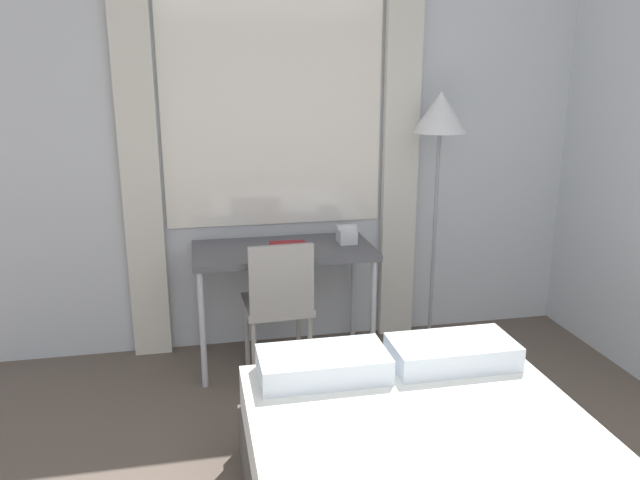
{
  "coord_description": "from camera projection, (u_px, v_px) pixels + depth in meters",
  "views": [
    {
      "loc": [
        -0.83,
        -0.69,
        1.87
      ],
      "look_at": [
        -0.15,
        2.64,
        0.93
      ],
      "focal_mm": 35.0,
      "sensor_mm": 36.0,
      "label": 1
    }
  ],
  "objects": [
    {
      "name": "book",
      "position": [
        288.0,
        246.0,
        3.91
      ],
      "size": [
        0.24,
        0.22,
        0.02
      ],
      "rotation": [
        0.0,
        0.0,
        -0.07
      ],
      "color": "maroon",
      "rests_on": "desk"
    },
    {
      "name": "telephone",
      "position": [
        347.0,
        235.0,
        4.02
      ],
      "size": [
        0.13,
        0.14,
        0.11
      ],
      "color": "silver",
      "rests_on": "desk"
    },
    {
      "name": "desk",
      "position": [
        283.0,
        258.0,
        3.94
      ],
      "size": [
        1.13,
        0.58,
        0.78
      ],
      "color": "#4C4C51",
      "rests_on": "ground_plane"
    },
    {
      "name": "standing_lamp",
      "position": [
        440.0,
        131.0,
        3.97
      ],
      "size": [
        0.34,
        0.34,
        1.73
      ],
      "color": "#4C4C51",
      "rests_on": "ground_plane"
    },
    {
      "name": "desk_chair",
      "position": [
        278.0,
        300.0,
        3.75
      ],
      "size": [
        0.41,
        0.41,
        0.89
      ],
      "rotation": [
        0.0,
        0.0,
        0.04
      ],
      "color": "gray",
      "rests_on": "ground_plane"
    },
    {
      "name": "wall_back_with_window",
      "position": [
        312.0,
        148.0,
        4.16
      ],
      "size": [
        4.62,
        0.13,
        2.7
      ],
      "color": "silver",
      "rests_on": "ground_plane"
    }
  ]
}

